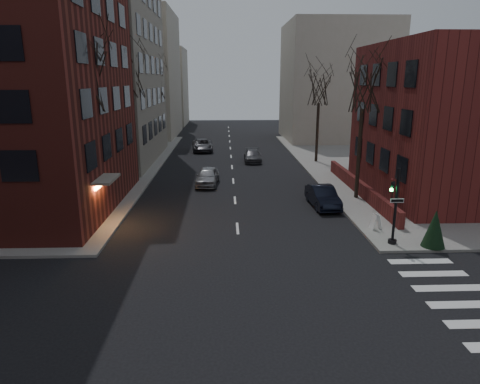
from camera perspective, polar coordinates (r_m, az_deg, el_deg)
name	(u,v)px	position (r m, az deg, el deg)	size (l,w,h in m)	color
ground	(249,358)	(14.37, 1.20, -21.22)	(160.00, 160.00, 0.00)	black
building_left_tan	(58,21)	(48.74, -23.08, 20.26)	(18.00, 18.00, 28.00)	gray
building_right_brick	(462,121)	(35.22, 27.50, 8.38)	(12.00, 14.00, 11.00)	maroon
low_wall_right	(359,187)	(33.12, 15.58, 0.65)	(0.35, 16.00, 1.00)	maroon
building_distant_la	(128,75)	(68.12, -14.67, 14.84)	(14.00, 16.00, 18.00)	#B4A898
building_distant_ra	(336,82)	(63.57, 12.63, 14.08)	(14.00, 14.00, 16.00)	#B4A898
building_distant_lb	(159,87)	(84.51, -10.73, 13.60)	(10.00, 12.00, 14.00)	#B4A898
traffic_signal	(394,211)	(23.27, 19.84, -2.42)	(0.76, 0.44, 4.00)	black
tree_left_a	(83,79)	(26.85, -20.24, 13.99)	(4.18, 4.18, 10.26)	#2D231C
tree_left_b	(128,73)	(38.46, -14.73, 15.05)	(4.40, 4.40, 10.80)	#2D231C
tree_left_c	(155,83)	(52.23, -11.32, 14.09)	(3.96, 3.96, 9.72)	#2D231C
tree_right_a	(364,85)	(31.09, 16.19, 13.48)	(3.96, 3.96, 9.72)	#2D231C
tree_right_b	(319,88)	(44.63, 10.53, 13.48)	(3.74, 3.74, 9.18)	#2D231C
streetlamp_near	(128,135)	(34.68, -14.65, 7.37)	(0.36, 0.36, 6.28)	black
streetlamp_far	(164,114)	(54.28, -10.15, 10.16)	(0.36, 0.36, 6.28)	black
parked_sedan	(323,197)	(29.59, 10.98, -0.61)	(1.51, 4.33, 1.43)	black
car_lane_silver	(207,176)	(35.20, -4.37, 2.11)	(1.71, 4.25, 1.45)	gray
car_lane_gray	(253,156)	(45.13, 1.69, 4.84)	(1.75, 4.31, 1.25)	#3A3A3F
car_lane_far	(202,145)	(52.11, -5.03, 6.23)	(2.35, 5.09, 1.41)	#444348
sandwich_board	(376,222)	(25.57, 17.67, -3.81)	(0.39, 0.54, 0.87)	white
evergreen_shrub	(435,228)	(23.88, 24.52, -4.43)	(1.17, 1.17, 1.95)	black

